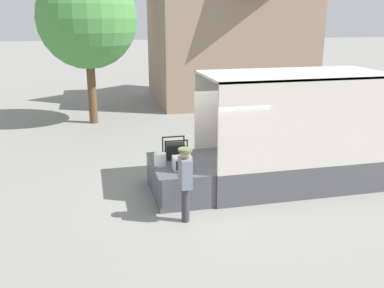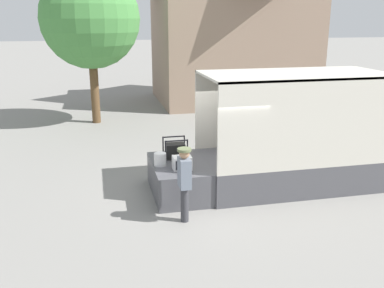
{
  "view_description": "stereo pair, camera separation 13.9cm",
  "coord_description": "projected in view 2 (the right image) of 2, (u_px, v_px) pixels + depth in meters",
  "views": [
    {
      "loc": [
        -2.78,
        -10.2,
        4.45
      ],
      "look_at": [
        -0.39,
        -0.2,
        1.4
      ],
      "focal_mm": 40.0,
      "sensor_mm": 36.0,
      "label": 1
    },
    {
      "loc": [
        -2.65,
        -10.23,
        4.45
      ],
      "look_at": [
        -0.39,
        -0.2,
        1.4
      ],
      "focal_mm": 40.0,
      "sensor_mm": 36.0,
      "label": 2
    }
  ],
  "objects": [
    {
      "name": "street_tree",
      "position": [
        90.0,
        19.0,
        17.6
      ],
      "size": [
        4.12,
        4.12,
        6.47
      ],
      "color": "brown",
      "rests_on": "ground"
    },
    {
      "name": "house_backdrop",
      "position": [
        232.0,
        25.0,
        22.9
      ],
      "size": [
        8.4,
        6.36,
        8.0
      ],
      "color": "gray",
      "rests_on": "ground"
    },
    {
      "name": "orange_bucket",
      "position": [
        160.0,
        159.0,
        10.78
      ],
      "size": [
        0.31,
        0.31,
        0.33
      ],
      "color": "silver",
      "rests_on": "tailgate_deck"
    },
    {
      "name": "worker_person",
      "position": [
        184.0,
        177.0,
        9.42
      ],
      "size": [
        0.31,
        0.44,
        1.73
      ],
      "color": "#38383D",
      "rests_on": "ground"
    },
    {
      "name": "portable_generator",
      "position": [
        176.0,
        151.0,
        11.33
      ],
      "size": [
        0.62,
        0.44,
        0.56
      ],
      "color": "black",
      "rests_on": "tailgate_deck"
    },
    {
      "name": "tailgate_deck",
      "position": [
        179.0,
        178.0,
        11.13
      ],
      "size": [
        1.39,
        2.2,
        0.85
      ],
      "primitive_type": "cube",
      "color": "#4C4C51",
      "rests_on": "ground"
    },
    {
      "name": "microwave",
      "position": [
        182.0,
        163.0,
        10.51
      ],
      "size": [
        0.46,
        0.36,
        0.33
      ],
      "color": "white",
      "rests_on": "tailgate_deck"
    },
    {
      "name": "box_truck",
      "position": [
        340.0,
        149.0,
        11.95
      ],
      "size": [
        6.75,
        2.31,
        3.08
      ],
      "color": "#B2B2B7",
      "rests_on": "ground"
    },
    {
      "name": "ground_plane",
      "position": [
        205.0,
        191.0,
        11.39
      ],
      "size": [
        160.0,
        160.0,
        0.0
      ],
      "primitive_type": "plane",
      "color": "gray"
    }
  ]
}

